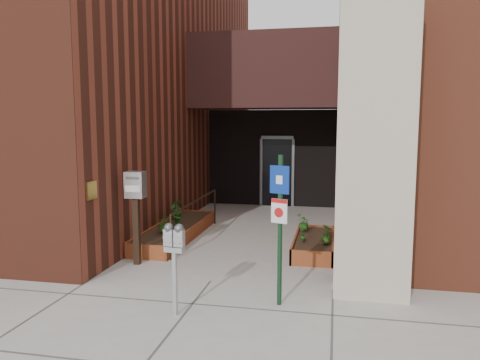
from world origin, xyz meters
The scene contains 15 objects.
ground centered at (0.00, 0.00, 0.00)m, with size 80.00×80.00×0.00m, color #9E9991.
architecture centered at (-0.18, 6.89, 4.98)m, with size 20.00×14.60×10.00m.
planter_left centered at (-1.55, 2.70, 0.13)m, with size 0.90×3.60×0.30m.
planter_right centered at (1.60, 2.20, 0.13)m, with size 0.80×2.20×0.30m.
handrail centered at (-1.05, 2.65, 0.75)m, with size 0.04×3.34×0.90m.
parking_meter centered at (-0.11, -1.41, 0.99)m, with size 0.29×0.15×1.28m.
sign_post centered at (1.23, -0.78, 1.34)m, with size 0.28×0.13×2.18m.
payment_dropbox centered at (-1.58, 0.64, 1.25)m, with size 0.35×0.27×1.74m.
shrub_left_a centered at (-1.57, 2.02, 0.49)m, with size 0.33×0.33×0.37m, color #2D631C.
shrub_left_b centered at (-1.56, 2.85, 0.48)m, with size 0.20×0.20×0.36m, color #265A19.
shrub_left_c centered at (-1.85, 3.69, 0.50)m, with size 0.22×0.22×0.40m, color #1C631F.
shrub_left_d centered at (-1.85, 3.34, 0.48)m, with size 0.19×0.19×0.36m, color #225819.
shrub_right_a centered at (1.85, 1.75, 0.48)m, with size 0.20×0.20×0.35m, color #2A5E1A.
shrub_right_b centered at (1.41, 1.82, 0.45)m, with size 0.16×0.16×0.30m, color #1F5B1A.
shrub_right_c centered at (1.35, 2.74, 0.47)m, with size 0.31×0.31×0.34m, color #27601B.
Camera 1 is at (1.99, -7.25, 2.64)m, focal length 35.00 mm.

